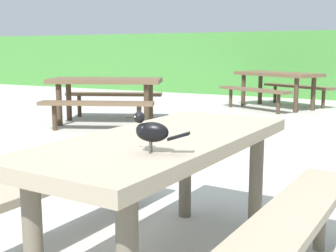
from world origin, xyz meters
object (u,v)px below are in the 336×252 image
picnic_table_mid_right (106,90)px  bird_grackle (150,130)px  picnic_table_foreground (165,168)px  picnic_table_mid_left (277,81)px

picnic_table_mid_right → bird_grackle: bearing=-52.4°
bird_grackle → picnic_table_mid_right: size_ratio=0.13×
picnic_table_foreground → picnic_table_mid_left: size_ratio=0.81×
picnic_table_foreground → bird_grackle: size_ratio=6.51×
picnic_table_foreground → bird_grackle: bird_grackle is taller
picnic_table_mid_left → picnic_table_mid_right: size_ratio=1.02×
picnic_table_foreground → picnic_table_mid_left: 7.31m
picnic_table_foreground → bird_grackle: 0.51m
picnic_table_mid_left → picnic_table_mid_right: (-1.97, -3.31, 0.00)m
picnic_table_foreground → picnic_table_mid_left: same height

